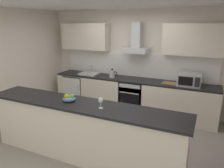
{
  "coord_description": "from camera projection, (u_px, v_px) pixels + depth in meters",
  "views": [
    {
      "loc": [
        1.76,
        -3.52,
        2.26
      ],
      "look_at": [
        -0.02,
        0.38,
        1.05
      ],
      "focal_mm": 34.63,
      "sensor_mm": 36.0,
      "label": 1
    }
  ],
  "objects": [
    {
      "name": "fruit_bowl",
      "position": [
        69.0,
        98.0,
        3.61
      ],
      "size": [
        0.22,
        0.22,
        0.13
      ],
      "color": "slate",
      "rests_on": "counter_island"
    },
    {
      "name": "wine_glass",
      "position": [
        101.0,
        101.0,
        3.28
      ],
      "size": [
        0.08,
        0.08,
        0.18
      ],
      "color": "silver",
      "rests_on": "counter_island"
    },
    {
      "name": "wall_back",
      "position": [
        136.0,
        61.0,
        5.69
      ],
      "size": [
        5.75,
        0.12,
        2.6
      ],
      "primitive_type": "cube",
      "color": "silver",
      "rests_on": "ground"
    },
    {
      "name": "refrigerator",
      "position": [
        78.0,
        89.0,
        6.21
      ],
      "size": [
        0.58,
        0.6,
        0.85
      ],
      "color": "white",
      "rests_on": "ground"
    },
    {
      "name": "ground",
      "position": [
        105.0,
        139.0,
        4.4
      ],
      "size": [
        5.75,
        4.63,
        0.02
      ],
      "primitive_type": "cube",
      "color": "gray"
    },
    {
      "name": "oven",
      "position": [
        133.0,
        96.0,
        5.53
      ],
      "size": [
        0.6,
        0.62,
        0.8
      ],
      "color": "slate",
      "rests_on": "ground"
    },
    {
      "name": "microwave",
      "position": [
        189.0,
        79.0,
        4.81
      ],
      "size": [
        0.5,
        0.38,
        0.3
      ],
      "color": "#B7BABC",
      "rests_on": "counter_back"
    },
    {
      "name": "backsplash_tile",
      "position": [
        135.0,
        64.0,
        5.64
      ],
      "size": [
        4.04,
        0.02,
        0.66
      ],
      "primitive_type": "cube",
      "color": "white"
    },
    {
      "name": "wall_left",
      "position": [
        11.0,
        66.0,
        5.02
      ],
      "size": [
        0.12,
        4.63,
        2.6
      ],
      "primitive_type": "cube",
      "color": "silver",
      "rests_on": "ground"
    },
    {
      "name": "ceiling",
      "position": [
        104.0,
        2.0,
        3.69
      ],
      "size": [
        5.75,
        4.63,
        0.02
      ],
      "primitive_type": "cube",
      "color": "white"
    },
    {
      "name": "range_hood",
      "position": [
        136.0,
        43.0,
        5.28
      ],
      "size": [
        0.62,
        0.45,
        0.72
      ],
      "color": "#B7BABC"
    },
    {
      "name": "upper_cabinets",
      "position": [
        134.0,
        38.0,
        5.32
      ],
      "size": [
        4.12,
        0.32,
        0.7
      ],
      "color": "beige"
    },
    {
      "name": "kettle",
      "position": [
        112.0,
        74.0,
        5.58
      ],
      "size": [
        0.29,
        0.15,
        0.24
      ],
      "color": "#B7BABC",
      "rests_on": "counter_back"
    },
    {
      "name": "counter_island",
      "position": [
        82.0,
        131.0,
        3.64
      ],
      "size": [
        3.5,
        0.64,
        1.0
      ],
      "color": "beige",
      "rests_on": "ground"
    },
    {
      "name": "sink",
      "position": [
        89.0,
        73.0,
        5.93
      ],
      "size": [
        0.5,
        0.4,
        0.26
      ],
      "color": "silver",
      "rests_on": "counter_back"
    },
    {
      "name": "counter_back",
      "position": [
        131.0,
        96.0,
        5.58
      ],
      "size": [
        4.18,
        0.6,
        0.9
      ],
      "color": "beige",
      "rests_on": "ground"
    },
    {
      "name": "chopping_board",
      "position": [
        170.0,
        83.0,
        5.03
      ],
      "size": [
        0.36,
        0.26,
        0.02
      ],
      "primitive_type": "cube",
      "rotation": [
        0.0,
        0.0,
        -0.12
      ],
      "color": "#9E7247",
      "rests_on": "counter_back"
    }
  ]
}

